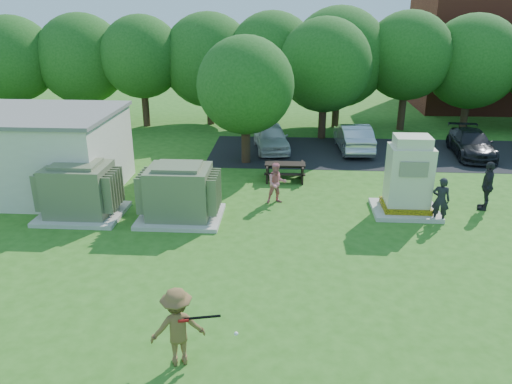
# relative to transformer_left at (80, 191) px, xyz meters

# --- Properties ---
(ground) EXTENTS (120.00, 120.00, 0.00)m
(ground) POSITION_rel_transformer_left_xyz_m (6.50, -4.50, -0.97)
(ground) COLOR #2D6619
(ground) RESTS_ON ground
(parking_strip) EXTENTS (20.00, 6.00, 0.01)m
(parking_strip) POSITION_rel_transformer_left_xyz_m (13.50, 9.00, -0.96)
(parking_strip) COLOR #232326
(parking_strip) RESTS_ON ground
(transformer_left) EXTENTS (3.00, 2.40, 2.07)m
(transformer_left) POSITION_rel_transformer_left_xyz_m (0.00, 0.00, 0.00)
(transformer_left) COLOR beige
(transformer_left) RESTS_ON ground
(transformer_right) EXTENTS (3.00, 2.40, 2.07)m
(transformer_right) POSITION_rel_transformer_left_xyz_m (3.70, 0.00, 0.00)
(transformer_right) COLOR beige
(transformer_right) RESTS_ON ground
(generator_cabinet) EXTENTS (2.43, 1.99, 2.96)m
(generator_cabinet) POSITION_rel_transformer_left_xyz_m (12.03, 1.13, 0.33)
(generator_cabinet) COLOR beige
(generator_cabinet) RESTS_ON ground
(picnic_table) EXTENTS (1.78, 1.34, 0.76)m
(picnic_table) POSITION_rel_transformer_left_xyz_m (7.46, 4.53, -0.49)
(picnic_table) COLOR black
(picnic_table) RESTS_ON ground
(batter) EXTENTS (1.34, 1.01, 1.83)m
(batter) POSITION_rel_transformer_left_xyz_m (5.30, -7.72, -0.05)
(batter) COLOR brown
(batter) RESTS_ON ground
(person_by_generator) EXTENTS (0.71, 0.58, 1.69)m
(person_by_generator) POSITION_rel_transformer_left_xyz_m (13.05, 0.34, -0.13)
(person_by_generator) COLOR black
(person_by_generator) RESTS_ON ground
(person_at_picnic) EXTENTS (0.93, 0.81, 1.63)m
(person_at_picnic) POSITION_rel_transformer_left_xyz_m (7.16, 1.77, -0.15)
(person_at_picnic) COLOR #D67179
(person_at_picnic) RESTS_ON ground
(person_walking_right) EXTENTS (0.80, 1.21, 1.90)m
(person_walking_right) POSITION_rel_transformer_left_xyz_m (15.12, 1.66, -0.02)
(person_walking_right) COLOR #242429
(person_walking_right) RESTS_ON ground
(car_white) EXTENTS (2.30, 4.32, 1.40)m
(car_white) POSITION_rel_transformer_left_xyz_m (6.65, 9.29, -0.27)
(car_white) COLOR silver
(car_white) RESTS_ON ground
(car_silver_a) EXTENTS (1.80, 4.48, 1.45)m
(car_silver_a) POSITION_rel_transformer_left_xyz_m (11.02, 9.51, -0.25)
(car_silver_a) COLOR #B8B8BD
(car_silver_a) RESTS_ON ground
(car_dark) EXTENTS (2.09, 4.53, 1.28)m
(car_dark) POSITION_rel_transformer_left_xyz_m (16.96, 8.93, -0.33)
(car_dark) COLOR black
(car_dark) RESTS_ON ground
(batting_equipment) EXTENTS (1.26, 0.32, 0.39)m
(batting_equipment) POSITION_rel_transformer_left_xyz_m (5.87, -7.79, 0.18)
(batting_equipment) COLOR black
(batting_equipment) RESTS_ON ground
(tree_row) EXTENTS (41.30, 13.30, 7.30)m
(tree_row) POSITION_rel_transformer_left_xyz_m (8.25, 14.00, 3.18)
(tree_row) COLOR #47301E
(tree_row) RESTS_ON ground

